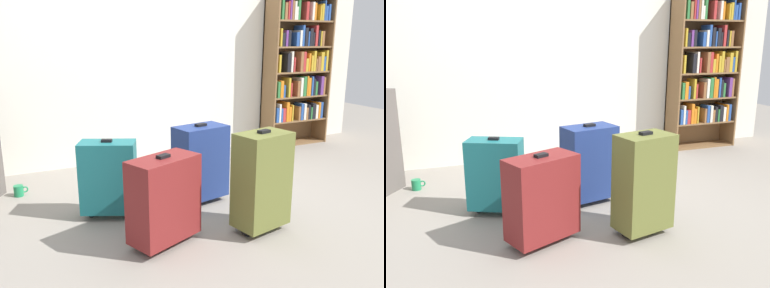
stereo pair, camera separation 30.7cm
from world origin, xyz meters
The scene contains 8 objects.
ground_plane centered at (0.00, 0.00, 0.00)m, with size 10.33×10.33×0.00m, color gray.
back_wall centered at (0.00, 1.86, 1.30)m, with size 5.90×0.10×2.60m, color silver.
bookshelf centered at (1.94, 1.65, 0.96)m, with size 0.86×0.29×1.81m.
mug centered at (-1.39, 1.19, 0.05)m, with size 0.12×0.08×0.10m.
suitcase_navy_blue centered at (-0.04, 0.41, 0.35)m, with size 0.46×0.32×0.66m.
suitcase_dark_red centered at (-0.58, -0.15, 0.32)m, with size 0.52×0.39×0.62m.
suitcase_olive centered at (0.10, -0.25, 0.38)m, with size 0.41×0.31×0.73m.
suitcase_teal centered at (-0.79, 0.44, 0.32)m, with size 0.46×0.36×0.61m.
Camera 2 is at (-1.19, -2.56, 1.32)m, focal length 38.30 mm.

